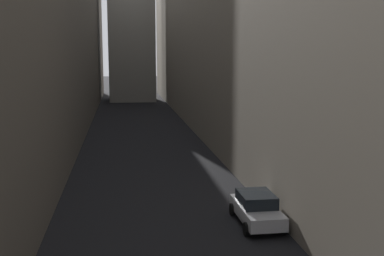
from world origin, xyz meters
TOP-DOWN VIEW (x-y plane):
  - ground_plane at (0.00, 48.00)m, footprint 264.00×264.00m
  - building_block_right at (11.70, 50.00)m, footprint 12.40×108.00m
  - parked_car_right_far at (4.40, 24.51)m, footprint 1.95×4.13m

SIDE VIEW (x-z plane):
  - ground_plane at x=0.00m, z-range 0.00..0.00m
  - parked_car_right_far at x=4.40m, z-range 0.03..1.53m
  - building_block_right at x=11.70m, z-range 0.00..21.46m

